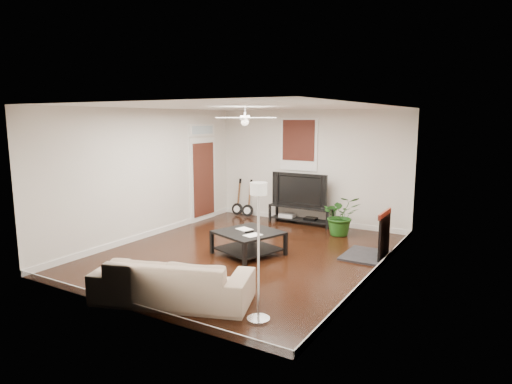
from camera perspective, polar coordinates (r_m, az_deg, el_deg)
room at (r=8.32m, az=-1.41°, el=1.31°), size 5.01×6.01×2.81m
brick_accent at (r=8.28m, az=17.18°, el=0.84°), size 0.02×2.20×2.80m
fireplace at (r=8.54m, az=14.98°, el=-5.25°), size 0.80×1.10×0.92m
window_back at (r=11.01m, az=5.53°, el=6.15°), size 1.00×0.06×1.30m
door_left at (r=11.29m, az=-6.87°, el=2.64°), size 0.08×1.00×2.50m
tv_stand at (r=11.00m, az=5.81°, el=-2.94°), size 1.60×0.43×0.45m
tv at (r=10.90m, az=5.91°, el=0.35°), size 1.44×0.19×0.83m
coffee_table at (r=8.52m, az=-0.98°, el=-6.58°), size 1.36×1.36×0.45m
sofa at (r=6.49m, az=-10.68°, el=-11.08°), size 2.39×1.56×0.65m
floor_lamp at (r=5.62m, az=0.32°, el=-7.88°), size 0.38×0.38×1.82m
potted_plant at (r=10.00m, az=10.94°, el=-2.98°), size 1.07×1.03×0.91m
guitar_left at (r=11.81m, az=-2.45°, el=-0.69°), size 0.33×0.25×1.00m
guitar_right at (r=11.60m, az=-1.08°, el=-0.86°), size 0.35×0.28×1.00m
ceiling_fan at (r=8.24m, az=-1.44°, el=9.60°), size 1.24×1.24×0.32m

